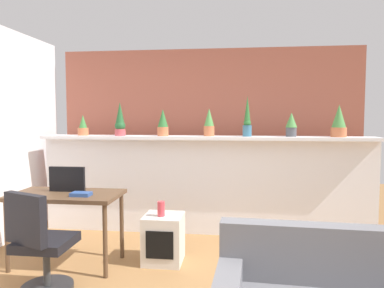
{
  "coord_description": "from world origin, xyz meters",
  "views": [
    {
      "loc": [
        0.41,
        -2.7,
        1.53
      ],
      "look_at": [
        -0.08,
        1.34,
        1.22
      ],
      "focal_mm": 34.07,
      "sensor_mm": 36.0,
      "label": 1
    }
  ],
  "objects_px": {
    "tv_monitor": "(67,179)",
    "side_cube_shelf": "(163,239)",
    "potted_plant_2": "(163,123)",
    "potted_plant_0": "(83,127)",
    "potted_plant_3": "(209,123)",
    "potted_plant_4": "(247,120)",
    "office_chair": "(41,251)",
    "potted_plant_5": "(291,124)",
    "book_on_desk": "(81,194)",
    "potted_plant_6": "(339,122)",
    "desk": "(66,201)",
    "potted_plant_1": "(120,121)",
    "vase_on_shelf": "(161,209)"
  },
  "relations": [
    {
      "from": "potted_plant_0",
      "to": "vase_on_shelf",
      "type": "xyz_separation_m",
      "value": [
        1.27,
        -1.01,
        -0.82
      ]
    },
    {
      "from": "potted_plant_0",
      "to": "office_chair",
      "type": "relative_size",
      "value": 0.3
    },
    {
      "from": "potted_plant_0",
      "to": "potted_plant_5",
      "type": "relative_size",
      "value": 0.91
    },
    {
      "from": "potted_plant_5",
      "to": "vase_on_shelf",
      "type": "height_order",
      "value": "potted_plant_5"
    },
    {
      "from": "potted_plant_0",
      "to": "potted_plant_3",
      "type": "height_order",
      "value": "potted_plant_3"
    },
    {
      "from": "side_cube_shelf",
      "to": "vase_on_shelf",
      "type": "height_order",
      "value": "vase_on_shelf"
    },
    {
      "from": "potted_plant_6",
      "to": "potted_plant_1",
      "type": "bearing_deg",
      "value": -179.1
    },
    {
      "from": "side_cube_shelf",
      "to": "office_chair",
      "type": "bearing_deg",
      "value": -136.35
    },
    {
      "from": "office_chair",
      "to": "potted_plant_6",
      "type": "bearing_deg",
      "value": 32.4
    },
    {
      "from": "side_cube_shelf",
      "to": "book_on_desk",
      "type": "height_order",
      "value": "book_on_desk"
    },
    {
      "from": "potted_plant_3",
      "to": "book_on_desk",
      "type": "xyz_separation_m",
      "value": [
        -1.16,
        -1.29,
        -0.69
      ]
    },
    {
      "from": "potted_plant_5",
      "to": "desk",
      "type": "relative_size",
      "value": 0.27
    },
    {
      "from": "office_chair",
      "to": "potted_plant_0",
      "type": "bearing_deg",
      "value": 102.33
    },
    {
      "from": "potted_plant_3",
      "to": "book_on_desk",
      "type": "bearing_deg",
      "value": -132.0
    },
    {
      "from": "potted_plant_6",
      "to": "book_on_desk",
      "type": "xyz_separation_m",
      "value": [
        -2.76,
        -1.28,
        -0.7
      ]
    },
    {
      "from": "potted_plant_2",
      "to": "desk",
      "type": "relative_size",
      "value": 0.32
    },
    {
      "from": "potted_plant_4",
      "to": "desk",
      "type": "distance_m",
      "value": 2.35
    },
    {
      "from": "potted_plant_6",
      "to": "potted_plant_3",
      "type": "bearing_deg",
      "value": 179.68
    },
    {
      "from": "potted_plant_5",
      "to": "office_chair",
      "type": "relative_size",
      "value": 0.33
    },
    {
      "from": "side_cube_shelf",
      "to": "book_on_desk",
      "type": "xyz_separation_m",
      "value": [
        -0.76,
        -0.3,
        0.52
      ]
    },
    {
      "from": "potted_plant_6",
      "to": "tv_monitor",
      "type": "relative_size",
      "value": 1.05
    },
    {
      "from": "potted_plant_1",
      "to": "potted_plant_2",
      "type": "bearing_deg",
      "value": 1.21
    },
    {
      "from": "potted_plant_3",
      "to": "desk",
      "type": "xyz_separation_m",
      "value": [
        -1.37,
        -1.19,
        -0.79
      ]
    },
    {
      "from": "potted_plant_3",
      "to": "potted_plant_4",
      "type": "xyz_separation_m",
      "value": [
        0.49,
        -0.01,
        0.04
      ]
    },
    {
      "from": "tv_monitor",
      "to": "potted_plant_0",
      "type": "bearing_deg",
      "value": 104.98
    },
    {
      "from": "potted_plant_1",
      "to": "office_chair",
      "type": "height_order",
      "value": "potted_plant_1"
    },
    {
      "from": "potted_plant_2",
      "to": "tv_monitor",
      "type": "xyz_separation_m",
      "value": [
        -0.8,
        -1.07,
        -0.57
      ]
    },
    {
      "from": "potted_plant_5",
      "to": "book_on_desk",
      "type": "relative_size",
      "value": 1.58
    },
    {
      "from": "potted_plant_5",
      "to": "office_chair",
      "type": "xyz_separation_m",
      "value": [
        -2.32,
        -1.86,
        -1.05
      ]
    },
    {
      "from": "potted_plant_2",
      "to": "potted_plant_5",
      "type": "xyz_separation_m",
      "value": [
        1.63,
        0.06,
        -0.01
      ]
    },
    {
      "from": "desk",
      "to": "potted_plant_4",
      "type": "bearing_deg",
      "value": 32.25
    },
    {
      "from": "tv_monitor",
      "to": "side_cube_shelf",
      "type": "height_order",
      "value": "tv_monitor"
    },
    {
      "from": "potted_plant_4",
      "to": "office_chair",
      "type": "relative_size",
      "value": 0.57
    },
    {
      "from": "potted_plant_1",
      "to": "vase_on_shelf",
      "type": "relative_size",
      "value": 2.85
    },
    {
      "from": "office_chair",
      "to": "side_cube_shelf",
      "type": "bearing_deg",
      "value": 43.65
    },
    {
      "from": "potted_plant_0",
      "to": "vase_on_shelf",
      "type": "distance_m",
      "value": 1.82
    },
    {
      "from": "potted_plant_4",
      "to": "tv_monitor",
      "type": "distance_m",
      "value": 2.26
    },
    {
      "from": "desk",
      "to": "tv_monitor",
      "type": "distance_m",
      "value": 0.23
    },
    {
      "from": "potted_plant_4",
      "to": "desk",
      "type": "height_order",
      "value": "potted_plant_4"
    },
    {
      "from": "potted_plant_0",
      "to": "vase_on_shelf",
      "type": "height_order",
      "value": "potted_plant_0"
    },
    {
      "from": "potted_plant_3",
      "to": "potted_plant_6",
      "type": "height_order",
      "value": "potted_plant_6"
    },
    {
      "from": "potted_plant_2",
      "to": "potted_plant_4",
      "type": "xyz_separation_m",
      "value": [
        1.08,
        0.03,
        0.04
      ]
    },
    {
      "from": "desk",
      "to": "side_cube_shelf",
      "type": "xyz_separation_m",
      "value": [
        0.97,
        0.19,
        -0.42
      ]
    },
    {
      "from": "potted_plant_0",
      "to": "side_cube_shelf",
      "type": "bearing_deg",
      "value": -37.2
    },
    {
      "from": "potted_plant_3",
      "to": "potted_plant_5",
      "type": "distance_m",
      "value": 1.03
    },
    {
      "from": "potted_plant_6",
      "to": "desk",
      "type": "distance_m",
      "value": 3.3
    },
    {
      "from": "office_chair",
      "to": "potted_plant_3",
      "type": "bearing_deg",
      "value": 55.02
    },
    {
      "from": "potted_plant_0",
      "to": "potted_plant_2",
      "type": "bearing_deg",
      "value": -1.12
    },
    {
      "from": "tv_monitor",
      "to": "potted_plant_5",
      "type": "bearing_deg",
      "value": 24.85
    },
    {
      "from": "vase_on_shelf",
      "to": "potted_plant_4",
      "type": "bearing_deg",
      "value": 48.3
    }
  ]
}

